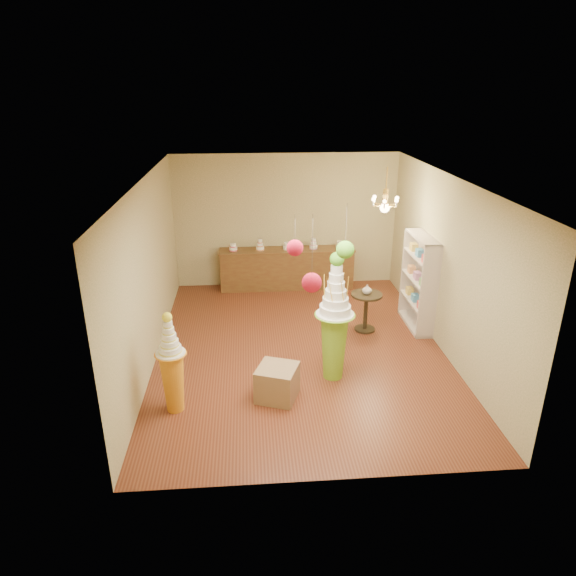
{
  "coord_description": "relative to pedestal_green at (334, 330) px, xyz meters",
  "views": [
    {
      "loc": [
        -0.85,
        -8.01,
        4.41
      ],
      "look_at": [
        -0.21,
        0.0,
        1.18
      ],
      "focal_mm": 32.0,
      "sensor_mm": 36.0,
      "label": 1
    }
  ],
  "objects": [
    {
      "name": "floor",
      "position": [
        -0.43,
        0.95,
        -0.83
      ],
      "size": [
        6.5,
        6.5,
        0.0
      ],
      "primitive_type": "plane",
      "color": "#5E2A19",
      "rests_on": "ground"
    },
    {
      "name": "sideboard",
      "position": [
        -0.43,
        3.92,
        -0.35
      ],
      "size": [
        3.04,
        0.54,
        1.16
      ],
      "color": "brown",
      "rests_on": "floor"
    },
    {
      "name": "wall_left",
      "position": [
        -2.93,
        0.95,
        0.67
      ],
      "size": [
        0.04,
        6.5,
        3.0
      ],
      "primitive_type": "cube",
      "color": "tan",
      "rests_on": "ground"
    },
    {
      "name": "burlap_riser",
      "position": [
        -0.93,
        -0.52,
        -0.58
      ],
      "size": [
        0.72,
        0.72,
        0.51
      ],
      "primitive_type": "cube",
      "rotation": [
        0.0,
        0.0,
        -0.36
      ],
      "color": "#8E6F4D",
      "rests_on": "floor"
    },
    {
      "name": "pom_green_mid",
      "position": [
        -0.04,
        -0.77,
        1.55
      ],
      "size": [
        0.24,
        0.24,
        0.74
      ],
      "color": "#453C32",
      "rests_on": "ceiling"
    },
    {
      "name": "pom_red_right",
      "position": [
        -0.75,
        -1.32,
        1.76
      ],
      "size": [
        0.2,
        0.2,
        0.5
      ],
      "color": "#453C32",
      "rests_on": "ceiling"
    },
    {
      "name": "wall_back",
      "position": [
        -0.43,
        4.2,
        0.67
      ],
      "size": [
        5.0,
        0.04,
        3.0
      ],
      "primitive_type": "cube",
      "color": "tan",
      "rests_on": "ground"
    },
    {
      "name": "vase",
      "position": [
        0.88,
        1.6,
        0.01
      ],
      "size": [
        0.23,
        0.23,
        0.18
      ],
      "primitive_type": "imported",
      "rotation": [
        0.0,
        0.0,
        0.39
      ],
      "color": "beige",
      "rests_on": "round_table"
    },
    {
      "name": "chandelier",
      "position": [
        1.24,
        2.12,
        1.47
      ],
      "size": [
        0.66,
        0.66,
        0.85
      ],
      "rotation": [
        0.0,
        0.0,
        0.21
      ],
      "color": "#EBC053",
      "rests_on": "ceiling"
    },
    {
      "name": "shelving_unit",
      "position": [
        1.9,
        1.75,
        0.07
      ],
      "size": [
        0.33,
        1.2,
        1.8
      ],
      "color": "beige",
      "rests_on": "floor"
    },
    {
      "name": "ceiling",
      "position": [
        -0.43,
        0.95,
        2.17
      ],
      "size": [
        6.5,
        6.5,
        0.0
      ],
      "primitive_type": "plane",
      "rotation": [
        3.14,
        0.0,
        0.0
      ],
      "color": "white",
      "rests_on": "ground"
    },
    {
      "name": "pom_red_left",
      "position": [
        -0.54,
        -1.31,
        1.32
      ],
      "size": [
        0.25,
        0.25,
        0.98
      ],
      "color": "#453C32",
      "rests_on": "ceiling"
    },
    {
      "name": "pedestal_green",
      "position": [
        0.0,
        0.0,
        0.0
      ],
      "size": [
        0.67,
        0.67,
        2.1
      ],
      "rotation": [
        0.0,
        0.0,
        -0.15
      ],
      "color": "#7BB628",
      "rests_on": "floor"
    },
    {
      "name": "round_table",
      "position": [
        0.88,
        1.6,
        -0.35
      ],
      "size": [
        0.61,
        0.61,
        0.75
      ],
      "rotation": [
        0.0,
        0.0,
        -0.06
      ],
      "color": "black",
      "rests_on": "floor"
    },
    {
      "name": "pedestal_orange",
      "position": [
        -2.41,
        -0.71,
        -0.24
      ],
      "size": [
        0.47,
        0.47,
        1.54
      ],
      "rotation": [
        0.0,
        0.0,
        0.13
      ],
      "color": "orange",
      "rests_on": "floor"
    },
    {
      "name": "wall_front",
      "position": [
        -0.43,
        -2.3,
        0.67
      ],
      "size": [
        5.0,
        0.04,
        3.0
      ],
      "primitive_type": "cube",
      "color": "tan",
      "rests_on": "ground"
    },
    {
      "name": "wall_right",
      "position": [
        2.07,
        0.95,
        0.67
      ],
      "size": [
        0.04,
        6.5,
        3.0
      ],
      "primitive_type": "cube",
      "color": "tan",
      "rests_on": "ground"
    }
  ]
}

